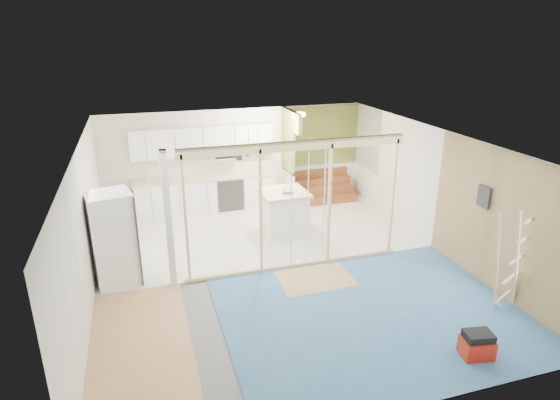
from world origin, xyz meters
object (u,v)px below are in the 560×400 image
object	(u,v)px
toolbox	(477,345)
ladder	(510,261)
fridge	(114,239)
island	(284,212)

from	to	relation	value
toolbox	ladder	world-z (taller)	ladder
fridge	toolbox	distance (m)	6.35
toolbox	ladder	size ratio (longest dim) A/B	0.27
toolbox	ladder	xyz separation A→B (m)	(1.25, 0.91, 0.73)
fridge	toolbox	bearing A→B (deg)	-49.58
island	ladder	distance (m)	4.94
fridge	ladder	bearing A→B (deg)	-37.25
island	toolbox	distance (m)	5.28
fridge	island	bearing A→B (deg)	6.74
island	toolbox	size ratio (longest dim) A/B	2.19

